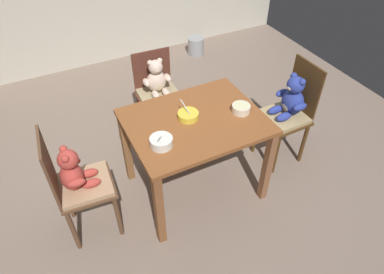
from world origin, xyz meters
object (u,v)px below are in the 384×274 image
Objects in this scene: porridge_bowl_cream_near_right at (241,108)px; metal_pail at (196,46)px; teddy_chair_near_right at (290,106)px; dining_table at (195,132)px; teddy_chair_far_center at (158,88)px; porridge_bowl_yellow_center at (188,115)px; teddy_chair_near_left at (76,179)px; porridge_bowl_white_near_left at (161,142)px.

porridge_bowl_cream_near_right is 0.59× the size of metal_pail.
dining_table is at bearing -1.34° from teddy_chair_near_right.
porridge_bowl_yellow_center is at bearing -1.60° from teddy_chair_far_center.
teddy_chair_near_right reaches higher than porridge_bowl_cream_near_right.
teddy_chair_near_left is 3.00m from metal_pail.
porridge_bowl_cream_near_right is (0.34, -0.88, 0.24)m from teddy_chair_far_center.
teddy_chair_far_center is 5.16× the size of porridge_bowl_yellow_center.
porridge_bowl_white_near_left is at bearing -173.77° from porridge_bowl_cream_near_right.
dining_table reaches higher than metal_pail.
porridge_bowl_yellow_center is at bearing 164.08° from porridge_bowl_cream_near_right.
teddy_chair_near_right is at bearing 6.27° from porridge_bowl_white_near_left.
teddy_chair_near_left reaches higher than dining_table.
metal_pail is (1.10, 1.34, -0.43)m from teddy_chair_far_center.
dining_table is 1.05× the size of teddy_chair_near_right.
dining_table is 0.16m from porridge_bowl_yellow_center.
metal_pail is (1.12, 2.15, -0.52)m from dining_table.
porridge_bowl_white_near_left reaches higher than porridge_bowl_cream_near_right.
dining_table is 1.05× the size of teddy_chair_near_left.
teddy_chair_near_left is 1.85m from teddy_chair_near_right.
porridge_bowl_white_near_left is at bearing -17.60° from teddy_chair_far_center.
teddy_chair_near_right is 1.28m from porridge_bowl_white_near_left.
dining_table is 7.23× the size of porridge_bowl_cream_near_right.
metal_pail is (0.76, 2.22, -0.67)m from porridge_bowl_cream_near_right.
porridge_bowl_white_near_left is 0.69m from porridge_bowl_cream_near_right.
porridge_bowl_cream_near_right is at bearing 5.41° from teddy_chair_near_right.
porridge_bowl_cream_near_right is 0.41m from porridge_bowl_yellow_center.
porridge_bowl_white_near_left is at bearing -122.32° from metal_pail.
teddy_chair_near_left is 0.92m from porridge_bowl_yellow_center.
teddy_chair_far_center reaches higher than dining_table.
teddy_chair_near_left is at bearing -46.69° from teddy_chair_far_center.
teddy_chair_far_center is at bearing -129.41° from metal_pail.
porridge_bowl_white_near_left reaches higher than dining_table.
teddy_chair_far_center is at bearing 85.71° from porridge_bowl_yellow_center.
porridge_bowl_cream_near_right is at bearing 6.23° from porridge_bowl_white_near_left.
metal_pail is at bearing 57.68° from porridge_bowl_white_near_left.
metal_pail is (2.04, 2.15, -0.44)m from teddy_chair_near_left.
metal_pail is (1.16, 2.11, -0.66)m from porridge_bowl_yellow_center.
porridge_bowl_cream_near_right is 2.44m from metal_pail.
porridge_bowl_white_near_left is at bearing -147.67° from porridge_bowl_yellow_center.
porridge_bowl_cream_near_right is (0.69, 0.08, -0.00)m from porridge_bowl_white_near_left.
teddy_chair_far_center is 0.81m from porridge_bowl_yellow_center.
porridge_bowl_cream_near_right is (1.28, -0.07, 0.23)m from teddy_chair_near_left.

